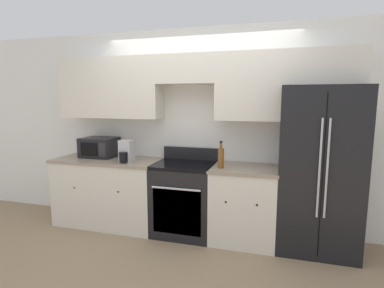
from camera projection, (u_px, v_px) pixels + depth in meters
name	position (u px, v px, depth m)	size (l,w,h in m)	color
ground_plane	(185.00, 244.00, 3.54)	(12.00, 12.00, 0.00)	#937A5B
wall_back	(198.00, 112.00, 3.86)	(8.00, 0.39, 2.60)	white
lower_cabinets_left	(109.00, 191.00, 4.09)	(1.44, 0.64, 0.90)	silver
lower_cabinets_right	(244.00, 204.00, 3.59)	(0.78, 0.64, 0.90)	silver
oven_range	(184.00, 198.00, 3.79)	(0.74, 0.65, 1.06)	black
refrigerator	(318.00, 169.00, 3.34)	(0.86, 0.75, 1.84)	black
microwave	(99.00, 147.00, 4.15)	(0.46, 0.37, 0.27)	black
bottle	(221.00, 157.00, 3.46)	(0.07, 0.07, 0.32)	brown
paper_towel_holder	(126.00, 152.00, 3.80)	(0.16, 0.22, 0.28)	#B7B7BC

